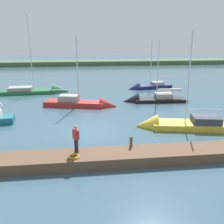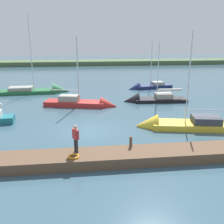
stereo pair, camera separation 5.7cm
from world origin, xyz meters
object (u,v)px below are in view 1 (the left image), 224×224
Objects in this scene: sailboat_far_right at (42,92)px; person_on_dock at (76,137)px; life_ring_buoy at (74,157)px; sailboat_inner_slip at (86,104)px; sailboat_far_left at (179,126)px; mooring_post_near at (131,142)px; sailboat_behind_pier at (147,88)px; sailboat_mid_channel at (149,101)px.

person_on_dock is (-5.21, 21.31, 1.53)m from sailboat_far_right.
sailboat_inner_slip reaches higher than life_ring_buoy.
sailboat_far_right is at bearing -38.67° from sailboat_far_left.
life_ring_buoy is 10.49m from sailboat_far_left.
sailboat_behind_pier is at bearing -107.15° from mooring_post_near.
sailboat_inner_slip is 13.45m from person_on_dock.
sailboat_far_left reaches higher than mooring_post_near.
sailboat_far_right is at bearing -106.33° from person_on_dock.
sailboat_inner_slip is 9.98m from sailboat_far_right.
sailboat_far_right reaches higher than person_on_dock.
sailboat_far_left is 0.77× the size of sailboat_far_right.
person_on_dock is at bearing 63.13° from sailboat_mid_channel.
sailboat_inner_slip is (2.67, -12.93, -0.82)m from mooring_post_near.
sailboat_behind_pier reaches higher than person_on_dock.
sailboat_mid_channel reaches higher than life_ring_buoy.
mooring_post_near is 6.99m from sailboat_far_left.
mooring_post_near is at bearing 156.69° from person_on_dock.
mooring_post_near is at bearing 53.75° from sailboat_far_left.
person_on_dock is (0.80, 13.34, 1.50)m from sailboat_inner_slip.
sailboat_far_left is (1.75, 17.46, 0.08)m from sailboat_behind_pier.
person_on_dock is (8.43, 14.52, 1.58)m from sailboat_mid_channel.
sailboat_far_right is at bearing -77.03° from life_ring_buoy.
mooring_post_near is 0.08× the size of sailboat_inner_slip.
life_ring_buoy is 0.38× the size of person_on_dock.
sailboat_far_right reaches higher than sailboat_behind_pier.
life_ring_buoy is 0.07× the size of sailboat_far_left.
sailboat_mid_channel is 4.62× the size of person_on_dock.
person_on_dock is at bearing 54.73° from sailboat_behind_pier.
sailboat_far_right reaches higher than sailboat_far_left.
sailboat_far_left is at bearing -32.30° from sailboat_inner_slip.
sailboat_behind_pier is at bearing -114.18° from life_ring_buoy.
sailboat_inner_slip is 0.74× the size of sailboat_far_right.
life_ring_buoy is 0.06× the size of sailboat_far_right.
mooring_post_near is at bearing 62.12° from sailboat_behind_pier.
mooring_post_near is 3.79m from life_ring_buoy.
sailboat_behind_pier reaches higher than life_ring_buoy.
mooring_post_near is 0.08× the size of sailboat_far_left.
mooring_post_near is at bearing 73.90° from sailboat_mid_channel.
sailboat_far_right is (5.07, -22.01, -0.56)m from life_ring_buoy.
sailboat_far_left reaches higher than person_on_dock.
sailboat_far_right is (13.64, -6.79, 0.05)m from sailboat_mid_channel.
person_on_dock is (-0.14, -0.70, 0.96)m from life_ring_buoy.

